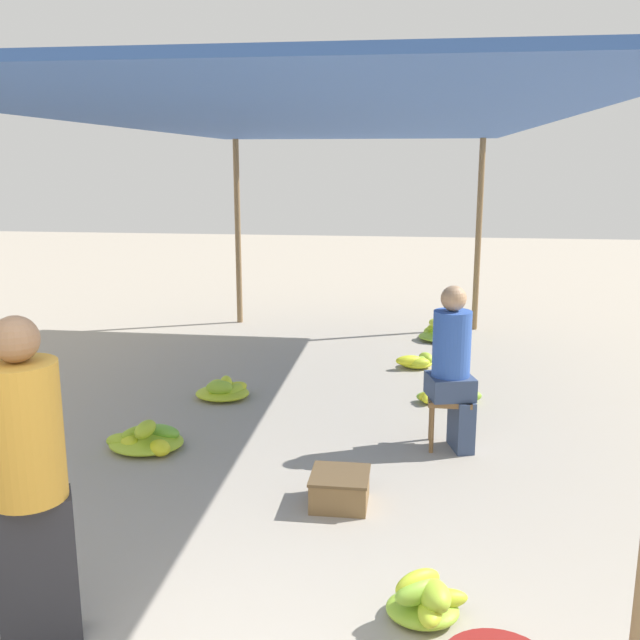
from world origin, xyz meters
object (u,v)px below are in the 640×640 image
Objects in this scene: banana_pile_left_0 at (145,440)px; banana_pile_right_3 at (439,334)px; banana_pile_left_1 at (225,390)px; crate_near at (340,489)px; stool at (449,407)px; vendor_seated at (453,365)px; vendor_foreground at (29,480)px; banana_pile_right_0 at (427,600)px; banana_pile_right_1 at (418,361)px; banana_pile_right_2 at (447,395)px.

banana_pile_right_3 reaches higher than banana_pile_left_0.
crate_near reaches higher than banana_pile_left_1.
stool is 0.68× the size of banana_pile_left_0.
vendor_seated is at bearing -24.16° from banana_pile_left_1.
vendor_seated is 2.52× the size of banana_pile_left_1.
banana_pile_left_1 is 1.35× the size of crate_near.
vendor_seated is 2.53m from banana_pile_left_0.
banana_pile_left_1 is (-0.07, 3.63, -0.75)m from vendor_foreground.
vendor_seated reaches higher than crate_near.
banana_pile_right_0 is at bearing -64.75° from crate_near.
banana_pile_right_1 is at bearing 50.22° from banana_pile_left_0.
banana_pile_right_0 is at bearing -41.02° from banana_pile_left_0.
banana_pile_right_0 is at bearing -93.98° from banana_pile_right_2.
stool reaches higher than banana_pile_right_0.
banana_pile_left_0 reaches higher than banana_pile_left_1.
stool is at bearing -90.59° from banana_pile_right_3.
vendor_foreground reaches higher than stool.
banana_pile_right_2 is at bearing 31.72° from banana_pile_left_0.
banana_pile_right_0 is 5.86m from banana_pile_right_3.
banana_pile_left_0 is at bearing 138.98° from banana_pile_right_0.
vendor_seated is 1.47m from crate_near.
banana_pile_right_1 is at bearing 96.08° from stool.
banana_pile_left_1 is at bearing 155.84° from vendor_seated.
banana_pile_right_0 is 0.70× the size of banana_pile_right_3.
banana_pile_right_3 is at bearing 90.03° from banana_pile_right_2.
vendor_seated is at bearing -83.45° from banana_pile_right_1.
banana_pile_left_1 is at bearing -129.28° from banana_pile_right_3.
banana_pile_left_0 reaches higher than banana_pile_right_2.
banana_pile_right_0 reaches higher than banana_pile_left_0.
banana_pile_right_0 is 4.53m from banana_pile_right_1.
vendor_foreground reaches higher than banana_pile_left_0.
banana_pile_right_2 is (2.14, 0.20, -0.02)m from banana_pile_left_1.
banana_pile_right_1 is 3.38m from crate_near.
vendor_foreground reaches higher than banana_pile_right_2.
vendor_seated reaches higher than banana_pile_right_0.
vendor_seated reaches higher than banana_pile_left_1.
banana_pile_right_0 is (1.83, 0.39, -0.71)m from vendor_foreground.
banana_pile_right_1 is at bearing 96.55° from vendor_seated.
stool is 1.18m from banana_pile_right_2.
crate_near is (-0.76, -1.10, -0.23)m from stool.
banana_pile_right_1 is at bearing 81.09° from crate_near.
banana_pile_left_1 is 2.45m from crate_near.
banana_pile_right_3 reaches higher than banana_pile_right_0.
banana_pile_left_0 is (-2.43, -0.37, -0.62)m from vendor_seated.
banana_pile_right_2 is at bearing 86.02° from banana_pile_right_0.
banana_pile_left_1 is at bearing 120.41° from banana_pile_right_0.
vendor_foreground is 4.41m from banana_pile_right_2.
banana_pile_right_3 is (2.14, 2.61, 0.01)m from banana_pile_left_1.
vendor_seated is 2.14× the size of banana_pile_left_0.
banana_pile_right_0 is at bearing -89.53° from banana_pile_right_1.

